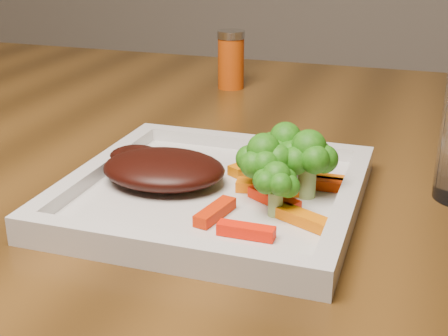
% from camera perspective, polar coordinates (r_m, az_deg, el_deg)
% --- Properties ---
extents(plate, '(0.27, 0.27, 0.01)m').
position_cam_1_polar(plate, '(0.60, -0.91, -2.65)').
color(plate, silver).
rests_on(plate, dining_table).
extents(steak, '(0.13, 0.10, 0.03)m').
position_cam_1_polar(steak, '(0.61, -5.53, -0.08)').
color(steak, black).
rests_on(steak, plate).
extents(broccoli_0, '(0.06, 0.06, 0.07)m').
position_cam_1_polar(broccoli_0, '(0.61, 5.60, 1.74)').
color(broccoli_0, '#1D6C12').
rests_on(broccoli_0, plate).
extents(broccoli_1, '(0.07, 0.07, 0.06)m').
position_cam_1_polar(broccoli_1, '(0.58, 7.67, 0.35)').
color(broccoli_1, '#1E6310').
rests_on(broccoli_1, plate).
extents(broccoli_2, '(0.06, 0.06, 0.06)m').
position_cam_1_polar(broccoli_2, '(0.54, 4.79, -1.47)').
color(broccoli_2, '#227513').
rests_on(broccoli_2, plate).
extents(broccoli_3, '(0.06, 0.06, 0.06)m').
position_cam_1_polar(broccoli_3, '(0.57, 3.61, 0.15)').
color(broccoli_3, '#137617').
rests_on(broccoli_3, plate).
extents(carrot_0, '(0.05, 0.01, 0.01)m').
position_cam_1_polar(carrot_0, '(0.51, 2.03, -5.75)').
color(carrot_0, '#F81904').
rests_on(carrot_0, plate).
extents(carrot_1, '(0.06, 0.04, 0.01)m').
position_cam_1_polar(carrot_1, '(0.53, 7.51, -4.69)').
color(carrot_1, '#DA6703').
rests_on(carrot_1, plate).
extents(carrot_2, '(0.02, 0.05, 0.01)m').
position_cam_1_polar(carrot_2, '(0.54, -0.83, -4.03)').
color(carrot_2, red).
rests_on(carrot_2, plate).
extents(carrot_3, '(0.05, 0.02, 0.01)m').
position_cam_1_polar(carrot_3, '(0.61, 9.62, -1.48)').
color(carrot_3, red).
rests_on(carrot_3, plate).
extents(carrot_4, '(0.04, 0.06, 0.01)m').
position_cam_1_polar(carrot_4, '(0.64, 2.79, 0.27)').
color(carrot_4, '#D06703').
rests_on(carrot_4, plate).
extents(carrot_5, '(0.05, 0.04, 0.01)m').
position_cam_1_polar(carrot_5, '(0.57, 4.59, -2.83)').
color(carrot_5, red).
rests_on(carrot_5, plate).
extents(carrot_6, '(0.07, 0.02, 0.01)m').
position_cam_1_polar(carrot_6, '(0.59, 4.21, -1.73)').
color(carrot_6, orange).
rests_on(carrot_6, plate).
extents(spice_shaker, '(0.05, 0.05, 0.09)m').
position_cam_1_polar(spice_shaker, '(1.01, 0.64, 9.87)').
color(spice_shaker, '#B34009').
rests_on(spice_shaker, dining_table).
extents(carrot_7, '(0.05, 0.02, 0.01)m').
position_cam_1_polar(carrot_7, '(0.61, 9.80, -1.19)').
color(carrot_7, orange).
rests_on(carrot_7, plate).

